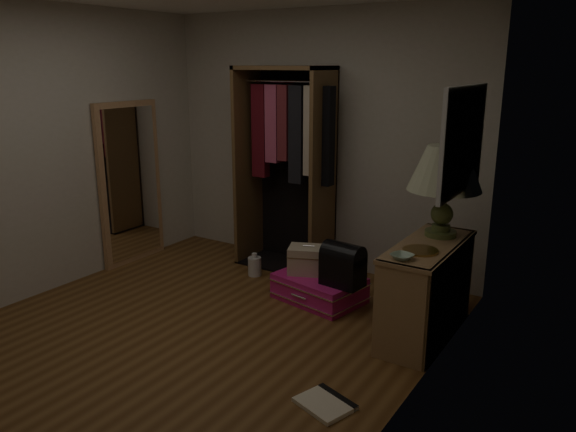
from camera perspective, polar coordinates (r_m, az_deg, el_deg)
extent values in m
plane|color=brown|center=(4.59, -9.80, -11.81)|extent=(4.00, 4.00, 0.00)
cube|color=beige|center=(5.77, 3.14, 7.55)|extent=(3.50, 0.02, 2.60)
cube|color=beige|center=(3.26, 12.59, 1.14)|extent=(0.02, 4.00, 2.60)
cube|color=beige|center=(5.50, -24.14, 5.87)|extent=(0.02, 4.00, 2.60)
cube|color=silver|center=(4.16, 17.38, 7.34)|extent=(0.03, 0.96, 0.76)
cube|color=black|center=(4.16, 17.37, 7.34)|extent=(0.03, 0.90, 0.70)
cube|color=silver|center=(4.21, 16.81, 3.18)|extent=(0.01, 0.88, 0.02)
cube|color=silver|center=(4.20, 16.90, 4.22)|extent=(0.01, 0.88, 0.02)
cube|color=silver|center=(4.18, 16.98, 5.26)|extent=(0.01, 0.88, 0.02)
cube|color=silver|center=(4.17, 17.06, 6.31)|extent=(0.01, 0.88, 0.02)
cube|color=silver|center=(4.16, 17.14, 7.37)|extent=(0.01, 0.88, 0.02)
cube|color=silver|center=(4.15, 17.23, 8.43)|extent=(0.01, 0.88, 0.02)
cube|color=silver|center=(4.14, 17.31, 9.50)|extent=(0.01, 0.88, 0.02)
cube|color=silver|center=(4.14, 17.40, 10.57)|extent=(0.01, 0.88, 0.02)
cube|color=silver|center=(4.13, 17.49, 11.64)|extent=(0.01, 0.88, 0.02)
cube|color=#956F48|center=(4.05, 11.33, -9.88)|extent=(0.40, 0.03, 0.75)
cube|color=#956F48|center=(4.99, 15.89, -5.25)|extent=(0.40, 0.03, 0.75)
cube|color=#956F48|center=(4.64, 13.61, -10.93)|extent=(0.40, 1.04, 0.03)
cube|color=#956F48|center=(4.44, 14.02, -5.00)|extent=(0.40, 1.04, 0.03)
cube|color=#956F48|center=(4.39, 14.16, -2.98)|extent=(0.42, 1.12, 0.03)
cube|color=brown|center=(4.46, 16.18, -7.76)|extent=(0.02, 1.10, 0.75)
cube|color=#956F48|center=(4.72, 15.27, -2.92)|extent=(0.36, 0.38, 0.13)
cube|color=gray|center=(4.19, 10.61, -11.51)|extent=(0.20, 0.03, 0.25)
cube|color=#4C3833|center=(4.24, 10.88, -11.21)|extent=(0.20, 0.05, 0.26)
cube|color=#B7AD99|center=(4.27, 11.15, -10.71)|extent=(0.20, 0.04, 0.30)
cube|color=brown|center=(4.32, 11.19, -10.61)|extent=(0.17, 0.04, 0.27)
cube|color=#3F4C59|center=(4.36, 11.38, -10.54)|extent=(0.17, 0.04, 0.24)
cube|color=gray|center=(4.41, 11.66, -10.23)|extent=(0.17, 0.04, 0.25)
cube|color=#59594C|center=(4.43, 12.22, -9.63)|extent=(0.22, 0.03, 0.32)
cube|color=#B2724C|center=(4.49, 12.39, -9.90)|extent=(0.21, 0.05, 0.23)
cube|color=beige|center=(4.54, 12.44, -9.52)|extent=(0.18, 0.04, 0.24)
cube|color=#332D38|center=(4.58, 12.88, -9.08)|extent=(0.21, 0.05, 0.28)
cube|color=gray|center=(4.62, 12.91, -8.85)|extent=(0.18, 0.03, 0.28)
cube|color=#4C3833|center=(4.65, 13.24, -8.53)|extent=(0.20, 0.04, 0.30)
cube|color=#B7AD99|center=(4.73, 13.19, -8.57)|extent=(0.15, 0.05, 0.24)
cube|color=brown|center=(4.77, 13.80, -8.37)|extent=(0.22, 0.04, 0.25)
cube|color=#3F4C59|center=(4.82, 13.73, -8.09)|extent=(0.17, 0.05, 0.24)
cube|color=gray|center=(4.87, 13.85, -7.78)|extent=(0.15, 0.03, 0.26)
cube|color=#59594C|center=(4.89, 14.28, -7.75)|extent=(0.20, 0.04, 0.25)
cube|color=#B2724C|center=(4.94, 14.33, -7.66)|extent=(0.18, 0.03, 0.23)
cube|color=beige|center=(4.97, 14.59, -7.34)|extent=(0.20, 0.03, 0.26)
cube|color=brown|center=(5.98, -4.05, 5.14)|extent=(0.04, 0.50, 2.05)
cube|color=brown|center=(5.49, 3.62, 4.24)|extent=(0.04, 0.50, 2.05)
cube|color=brown|center=(5.62, -0.39, 14.84)|extent=(0.95, 0.50, 0.04)
cube|color=black|center=(5.92, 0.87, 5.07)|extent=(0.95, 0.02, 2.05)
cube|color=black|center=(5.99, -0.36, -4.87)|extent=(0.95, 0.50, 0.02)
cylinder|color=white|center=(5.63, -0.39, 13.51)|extent=(0.87, 0.02, 0.02)
cube|color=#590F19|center=(5.80, -2.81, 8.60)|extent=(0.16, 0.10, 0.94)
cube|color=#BF4C72|center=(5.70, -1.44, 9.35)|extent=(0.14, 0.13, 0.77)
cube|color=maroon|center=(5.62, -0.21, 9.43)|extent=(0.11, 0.16, 0.74)
cube|color=black|center=(5.55, 1.08, 8.25)|extent=(0.15, 0.15, 0.95)
cube|color=beige|center=(5.46, 2.61, 8.60)|extent=(0.15, 0.14, 0.86)
cube|color=black|center=(5.39, 4.01, 8.04)|extent=(0.11, 0.12, 0.94)
cube|color=tan|center=(6.14, -15.72, 3.22)|extent=(0.05, 0.80, 1.70)
cube|color=white|center=(6.12, -15.54, 3.19)|extent=(0.01, 0.68, 1.58)
cube|color=#D11977|center=(5.11, 3.20, -7.30)|extent=(0.82, 0.66, 0.23)
cube|color=white|center=(5.13, 3.19, -7.95)|extent=(0.85, 0.68, 0.01)
cube|color=white|center=(5.08, 3.21, -6.65)|extent=(0.85, 0.68, 0.01)
cylinder|color=white|center=(4.92, 1.11, -8.20)|extent=(0.17, 0.05, 0.02)
cube|color=#BAA98E|center=(5.09, 2.12, -4.48)|extent=(0.42, 0.36, 0.24)
cube|color=brown|center=(5.08, 2.12, -3.94)|extent=(0.43, 0.37, 0.01)
cylinder|color=white|center=(5.05, 2.13, -3.06)|extent=(0.10, 0.05, 0.02)
cube|color=black|center=(4.83, 5.58, -5.51)|extent=(0.37, 0.26, 0.27)
cylinder|color=black|center=(4.79, 5.62, -4.02)|extent=(0.37, 0.26, 0.23)
cylinder|color=#465429|center=(4.61, 15.23, -1.69)|extent=(0.32, 0.32, 0.04)
cylinder|color=#465429|center=(4.60, 15.27, -1.14)|extent=(0.18, 0.18, 0.05)
sphere|color=#465429|center=(4.57, 15.37, 0.22)|extent=(0.22, 0.22, 0.17)
cylinder|color=#465429|center=(4.54, 15.49, 1.90)|extent=(0.08, 0.08, 0.10)
cone|color=beige|center=(4.49, 15.69, 4.70)|extent=(0.74, 0.74, 0.35)
cone|color=beige|center=(4.49, 15.69, 4.70)|extent=(0.66, 0.66, 0.33)
cylinder|color=#A98341|center=(4.20, 13.29, -3.43)|extent=(0.33, 0.33, 0.01)
imported|color=#9AB9A2|center=(4.01, 11.51, -4.06)|extent=(0.19, 0.19, 0.04)
cylinder|color=silver|center=(5.68, -3.41, -5.13)|extent=(0.14, 0.14, 0.19)
cylinder|color=silver|center=(5.64, -3.43, -4.02)|extent=(0.06, 0.06, 0.04)
cube|color=#EDE4C7|center=(3.71, 3.77, -18.49)|extent=(0.40, 0.36, 0.03)
cube|color=black|center=(3.78, 5.08, -17.87)|extent=(0.33, 0.15, 0.03)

